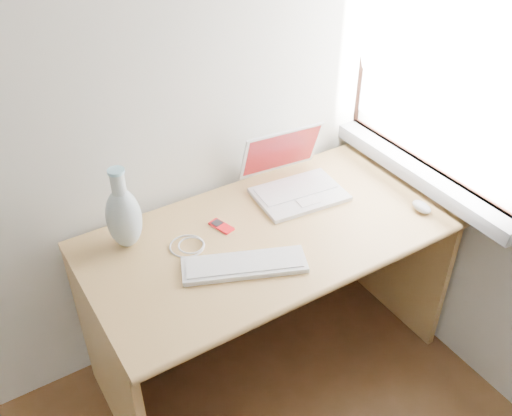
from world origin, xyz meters
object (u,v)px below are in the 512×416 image
laptop (293,179)px  vase (124,216)px  desk (259,260)px  external_keyboard (244,265)px

laptop → vase: vase is taller
desk → vase: (-0.48, 0.12, 0.34)m
desk → laptop: 0.35m
laptop → external_keyboard: laptop is taller
laptop → external_keyboard: bearing=-138.8°
laptop → desk: bearing=-152.7°
laptop → vase: size_ratio=1.16×
desk → vase: 0.60m
vase → desk: bearing=-14.2°
external_keyboard → desk: bearing=70.3°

